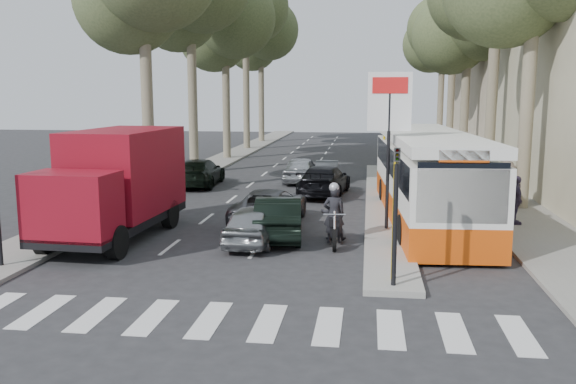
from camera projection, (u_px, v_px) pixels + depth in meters
name	position (u px, v px, depth m)	size (l,w,h in m)	color
ground	(274.00, 269.00, 17.11)	(120.00, 120.00, 0.00)	#28282B
sidewalk_right	(460.00, 166.00, 40.45)	(3.20, 70.00, 0.12)	gray
median_left	(226.00, 158.00, 45.53)	(2.40, 64.00, 0.12)	gray
traffic_island	(383.00, 201.00, 27.44)	(1.50, 26.00, 0.16)	gray
building_far	(539.00, 52.00, 47.08)	(11.00, 20.00, 16.00)	#B7A88E
billboard	(389.00, 128.00, 20.99)	(1.50, 12.10, 5.60)	yellow
traffic_light_island	(396.00, 193.00, 14.82)	(0.16, 0.41, 3.60)	black
tree_l_c	(227.00, 21.00, 44.00)	(7.40, 7.20, 13.71)	#6B604C
tree_l_d	(247.00, 11.00, 51.56)	(7.40, 7.20, 15.66)	#6B604C
tree_l_e	(262.00, 32.00, 59.57)	(7.40, 7.20, 14.49)	#6B604C
tree_r_c	(470.00, 19.00, 39.93)	(7.40, 7.20, 13.32)	#6B604C
tree_r_d	(456.00, 13.00, 47.52)	(7.40, 7.20, 14.88)	#6B604C
tree_r_e	(445.00, 32.00, 55.44)	(7.40, 7.20, 14.10)	#6B604C
silver_hatchback	(254.00, 224.00, 19.93)	(1.54, 3.83, 1.31)	#999DA1
dark_hatchback	(279.00, 217.00, 20.74)	(1.52, 4.35, 1.43)	black
queue_car_a	(270.00, 206.00, 23.04)	(2.22, 4.80, 1.34)	#43444A
queue_car_b	(324.00, 180.00, 29.29)	(2.04, 5.01, 1.45)	black
queue_car_c	(301.00, 169.00, 33.57)	(1.69, 4.21, 1.43)	#AEB3B7
queue_car_d	(327.00, 170.00, 34.22)	(1.24, 3.55, 1.17)	#4C4F54
queue_car_e	(199.00, 172.00, 32.28)	(2.02, 4.97, 1.44)	black
red_truck	(117.00, 182.00, 20.48)	(2.91, 6.96, 3.65)	black
city_bus	(427.00, 174.00, 23.27)	(3.58, 13.24, 3.45)	#DE4B0C
motorcycle	(334.00, 215.00, 19.96)	(0.90, 2.41, 2.05)	black
pedestrian_near	(516.00, 200.00, 22.27)	(1.05, 0.51, 1.79)	#382D44
pedestrian_far	(506.00, 184.00, 25.61)	(1.27, 0.57, 1.97)	#6F5F53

